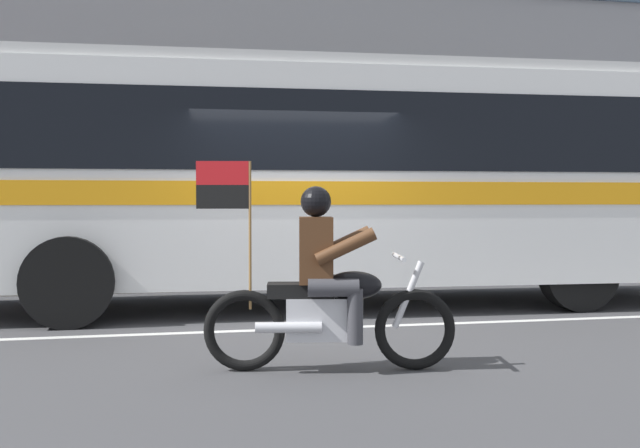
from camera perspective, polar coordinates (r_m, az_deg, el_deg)
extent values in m
plane|color=#3D3D3F|center=(9.36, -1.81, -7.12)|extent=(60.00, 60.00, 0.00)
cube|color=#A39E93|center=(14.36, -5.50, -3.70)|extent=(28.00, 3.80, 0.15)
cube|color=silver|center=(8.78, -1.09, -7.69)|extent=(26.60, 0.14, 0.01)
cube|color=gray|center=(16.91, -6.49, 13.15)|extent=(28.00, 0.80, 9.56)
cube|color=#384C60|center=(16.25, -6.31, 8.49)|extent=(25.76, 0.10, 1.40)
cube|color=white|center=(10.58, 1.06, 3.31)|extent=(10.97, 3.02, 2.70)
cube|color=black|center=(10.61, 1.07, 6.28)|extent=(10.10, 3.02, 0.96)
cube|color=orange|center=(10.58, 1.06, 2.23)|extent=(10.75, 3.04, 0.28)
cube|color=silver|center=(10.71, 1.07, 10.87)|extent=(10.75, 2.88, 0.16)
cylinder|color=black|center=(9.21, -18.05, -4.09)|extent=(1.04, 0.30, 1.04)
cylinder|color=black|center=(10.65, 18.46, -3.31)|extent=(1.04, 0.30, 1.04)
torus|color=black|center=(6.71, 6.99, -7.70)|extent=(0.69, 0.21, 0.69)
torus|color=black|center=(6.65, -5.57, -7.78)|extent=(0.69, 0.21, 0.69)
cube|color=silver|center=(6.62, 0.30, -6.94)|extent=(0.68, 0.39, 0.36)
ellipsoid|color=black|center=(6.60, 2.48, -4.52)|extent=(0.52, 0.36, 0.24)
cube|color=black|center=(6.59, -1.44, -4.88)|extent=(0.60, 0.36, 0.12)
cylinder|color=silver|center=(6.66, 6.48, -5.16)|extent=(0.28, 0.11, 0.58)
cylinder|color=silver|center=(6.62, 5.81, -2.42)|extent=(0.15, 0.64, 0.04)
cylinder|color=silver|center=(6.47, -2.32, -7.60)|extent=(0.56, 0.19, 0.09)
cube|color=#4C2D19|center=(6.56, -0.31, -1.93)|extent=(0.34, 0.40, 0.56)
sphere|color=black|center=(6.55, -0.31, 1.66)|extent=(0.26, 0.26, 0.26)
cylinder|color=#38383D|center=(6.77, 0.84, -4.36)|extent=(0.44, 0.22, 0.15)
cylinder|color=#38383D|center=(6.81, 2.36, -6.36)|extent=(0.13, 0.13, 0.46)
cylinder|color=#38383D|center=(6.41, 0.99, -4.70)|extent=(0.44, 0.22, 0.15)
cylinder|color=#38383D|center=(6.46, 2.60, -6.81)|extent=(0.13, 0.13, 0.46)
cylinder|color=#4C2D19|center=(6.77, 1.68, -1.47)|extent=(0.53, 0.20, 0.32)
cylinder|color=#4C2D19|center=(6.37, 1.90, -1.68)|extent=(0.53, 0.20, 0.32)
cylinder|color=olive|center=(6.56, -5.16, -0.84)|extent=(0.02, 0.02, 1.25)
cube|color=red|center=(6.58, -7.18, 3.74)|extent=(0.44, 0.10, 0.20)
cube|color=black|center=(6.57, -7.17, 1.99)|extent=(0.44, 0.10, 0.20)
cylinder|color=gold|center=(13.63, 3.46, -2.46)|extent=(0.22, 0.22, 0.58)
sphere|color=gold|center=(13.60, 3.46, -0.94)|extent=(0.20, 0.20, 0.20)
cylinder|color=gold|center=(13.49, 3.62, -2.38)|extent=(0.09, 0.10, 0.09)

